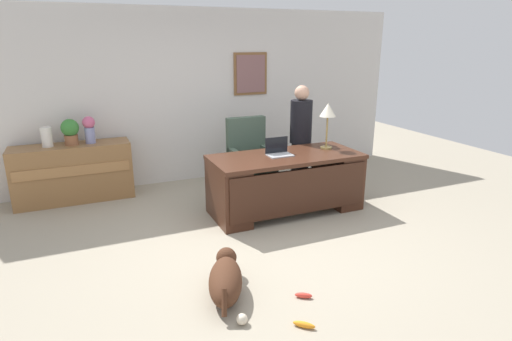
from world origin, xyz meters
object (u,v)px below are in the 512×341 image
desk_lamp (328,113)px  credenza (73,173)px  potted_plant (70,131)px  dog_toy_ball (242,319)px  desk (287,181)px  dog_toy_bone (304,325)px  vase_with_flowers (89,128)px  vase_empty (47,137)px  dog_lying (226,278)px  laptop (278,151)px  person_standing (300,139)px  armchair (250,160)px  dog_toy_plush (303,295)px

desk_lamp → credenza: bearing=155.8°
potted_plant → dog_toy_ball: potted_plant is taller
desk → credenza: bearing=148.5°
dog_toy_bone → desk_lamp: bearing=54.8°
vase_with_flowers → vase_empty: (-0.55, 0.00, -0.08)m
vase_empty → desk: bearing=-29.0°
desk_lamp → dog_lying: bearing=-141.5°
vase_empty → potted_plant: (0.30, 0.00, 0.06)m
laptop → dog_lying: bearing=-129.4°
person_standing → dog_lying: person_standing is taller
person_standing → dog_toy_ball: bearing=-127.1°
desk → potted_plant: bearing=148.2°
vase_with_flowers → dog_toy_ball: vase_with_flowers is taller
armchair → dog_toy_bone: bearing=-105.1°
vase_with_flowers → dog_toy_ball: (0.88, -3.57, -0.98)m
desk → desk_lamp: 1.08m
desk_lamp → dog_toy_bone: bearing=-125.2°
dog_lying → vase_with_flowers: bearing=106.3°
armchair → dog_toy_bone: 3.30m
laptop → dog_toy_ball: size_ratio=3.46×
dog_toy_plush → person_standing: bearing=61.9°
potted_plant → dog_toy_ball: (1.13, -3.57, -0.97)m
person_standing → vase_with_flowers: bearing=161.4°
desk → armchair: armchair is taller
dog_lying → laptop: (1.31, 1.60, 0.68)m
desk → vase_empty: 3.31m
dog_lying → dog_toy_ball: (-0.03, -0.47, -0.11)m
credenza → person_standing: (3.13, -0.96, 0.41)m
armchair → dog_lying: armchair is taller
vase_with_flowers → laptop: bearing=-34.2°
laptop → dog_toy_bone: 2.60m
dog_lying → vase_empty: (-1.46, 3.11, 0.80)m
vase_with_flowers → vase_empty: size_ratio=1.41×
dog_toy_ball → dog_toy_bone: 0.50m
credenza → dog_toy_ball: (1.16, -3.57, -0.36)m
desk_lamp → dog_toy_ball: bearing=-134.8°
dog_toy_plush → dog_toy_ball: bearing=-169.2°
laptop → dog_toy_ball: 2.58m
desk → dog_toy_ball: (-1.43, -1.99, -0.38)m
laptop → vase_empty: 3.16m
desk → vase_with_flowers: vase_with_flowers is taller
desk → laptop: 0.42m
desk → armchair: size_ratio=1.78×
dog_toy_plush → desk_lamp: bearing=53.8°
vase_with_flowers → dog_toy_ball: 3.81m
dog_toy_bone → laptop: bearing=68.7°
credenza → dog_lying: credenza is taller
desk → desk_lamp: (0.67, 0.12, 0.85)m
potted_plant → dog_toy_bone: size_ratio=1.94×
desk_lamp → laptop: bearing=-176.6°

